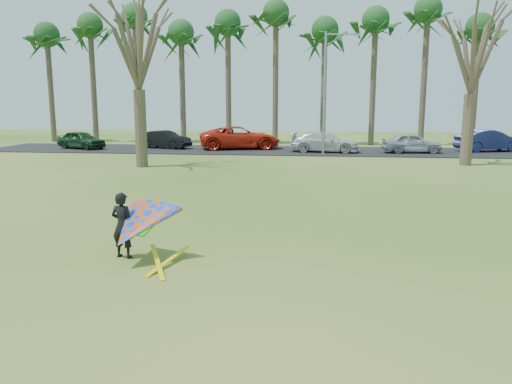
# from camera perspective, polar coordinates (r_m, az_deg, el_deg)

# --- Properties ---
(ground) EXTENTS (100.00, 100.00, 0.00)m
(ground) POSITION_cam_1_polar(r_m,az_deg,el_deg) (12.12, -1.19, -6.81)
(ground) COLOR #1D5512
(ground) RESTS_ON ground
(parking_strip) EXTENTS (46.00, 7.00, 0.06)m
(parking_strip) POSITION_cam_1_polar(r_m,az_deg,el_deg) (36.67, 4.50, 4.73)
(parking_strip) COLOR black
(parking_strip) RESTS_ON ground
(palm_0) EXTENTS (4.84, 4.84, 10.84)m
(palm_0) POSITION_cam_1_polar(r_m,az_deg,el_deg) (48.95, -22.79, 16.09)
(palm_0) COLOR #46362A
(palm_0) RESTS_ON ground
(palm_1) EXTENTS (4.84, 4.84, 11.54)m
(palm_1) POSITION_cam_1_polar(r_m,az_deg,el_deg) (47.23, -18.43, 17.43)
(palm_1) COLOR #473A2A
(palm_1) RESTS_ON ground
(palm_2) EXTENTS (4.84, 4.84, 12.24)m
(palm_2) POSITION_cam_1_polar(r_m,az_deg,el_deg) (45.80, -13.71, 18.75)
(palm_2) COLOR brown
(palm_2) RESTS_ON ground
(palm_3) EXTENTS (4.84, 4.84, 10.84)m
(palm_3) POSITION_cam_1_polar(r_m,az_deg,el_deg) (44.40, -8.56, 17.43)
(palm_3) COLOR #46392A
(palm_3) RESTS_ON ground
(palm_4) EXTENTS (4.84, 4.84, 11.54)m
(palm_4) POSITION_cam_1_polar(r_m,az_deg,el_deg) (43.61, -3.24, 18.56)
(palm_4) COLOR #4D402E
(palm_4) RESTS_ON ground
(palm_5) EXTENTS (4.84, 4.84, 12.24)m
(palm_5) POSITION_cam_1_polar(r_m,az_deg,el_deg) (43.19, 2.30, 19.56)
(palm_5) COLOR #49392C
(palm_5) RESTS_ON ground
(palm_6) EXTENTS (4.84, 4.84, 10.84)m
(palm_6) POSITION_cam_1_polar(r_m,az_deg,el_deg) (42.83, 7.89, 17.72)
(palm_6) COLOR brown
(palm_6) RESTS_ON ground
(palm_7) EXTENTS (4.84, 4.84, 11.54)m
(palm_7) POSITION_cam_1_polar(r_m,az_deg,el_deg) (43.14, 13.52, 18.39)
(palm_7) COLOR brown
(palm_7) RESTS_ON ground
(palm_8) EXTENTS (4.84, 4.84, 12.24)m
(palm_8) POSITION_cam_1_polar(r_m,az_deg,el_deg) (43.82, 19.05, 18.89)
(palm_8) COLOR #483B2B
(palm_8) RESTS_ON ground
(palm_9) EXTENTS (4.84, 4.84, 10.84)m
(palm_9) POSITION_cam_1_polar(r_m,az_deg,el_deg) (44.56, 24.20, 16.65)
(palm_9) COLOR brown
(palm_9) RESTS_ON ground
(bare_tree_left) EXTENTS (6.60, 6.60, 9.70)m
(bare_tree_left) POSITION_cam_1_polar(r_m,az_deg,el_deg) (28.38, -13.45, 16.80)
(bare_tree_left) COLOR #47382B
(bare_tree_left) RESTS_ON ground
(bare_tree_right) EXTENTS (6.27, 6.27, 9.21)m
(bare_tree_right) POSITION_cam_1_polar(r_m,az_deg,el_deg) (30.76, 23.65, 15.06)
(bare_tree_right) COLOR brown
(bare_tree_right) RESTS_ON ground
(streetlight) EXTENTS (2.28, 0.18, 8.00)m
(streetlight) POSITION_cam_1_polar(r_m,az_deg,el_deg) (33.48, 8.13, 11.73)
(streetlight) COLOR gray
(streetlight) RESTS_ON ground
(car_0) EXTENTS (4.25, 2.94, 1.34)m
(car_0) POSITION_cam_1_polar(r_m,az_deg,el_deg) (39.99, -19.35, 5.65)
(car_0) COLOR #16381B
(car_0) RESTS_ON parking_strip
(car_1) EXTENTS (4.27, 2.56, 1.33)m
(car_1) POSITION_cam_1_polar(r_m,az_deg,el_deg) (38.85, -10.34, 5.94)
(car_1) COLOR black
(car_1) RESTS_ON parking_strip
(car_2) EXTENTS (6.57, 4.36, 1.68)m
(car_2) POSITION_cam_1_polar(r_m,az_deg,el_deg) (37.64, -1.85, 6.23)
(car_2) COLOR red
(car_2) RESTS_ON parking_strip
(car_3) EXTENTS (4.95, 2.36, 1.39)m
(car_3) POSITION_cam_1_polar(r_m,az_deg,el_deg) (35.66, 7.84, 5.68)
(car_3) COLOR silver
(car_3) RESTS_ON parking_strip
(car_4) EXTENTS (4.14, 2.01, 1.36)m
(car_4) POSITION_cam_1_polar(r_m,az_deg,el_deg) (36.36, 17.38, 5.37)
(car_4) COLOR #A4AAB2
(car_4) RESTS_ON parking_strip
(car_5) EXTENTS (4.94, 2.86, 1.54)m
(car_5) POSITION_cam_1_polar(r_m,az_deg,el_deg) (39.39, 25.09, 5.35)
(car_5) COLOR navy
(car_5) RESTS_ON parking_strip
(kite_flyer) EXTENTS (2.13, 2.39, 2.02)m
(kite_flyer) POSITION_cam_1_polar(r_m,az_deg,el_deg) (11.50, -13.53, -3.70)
(kite_flyer) COLOR black
(kite_flyer) RESTS_ON ground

